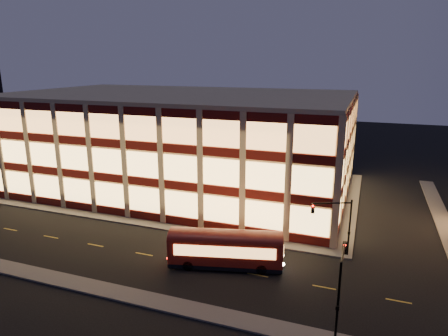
% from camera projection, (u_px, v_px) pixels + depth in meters
% --- Properties ---
extents(ground, '(200.00, 200.00, 0.00)m').
position_uv_depth(ground, '(141.00, 227.00, 47.51)').
color(ground, black).
rests_on(ground, ground).
extents(sidewalk_office_south, '(54.00, 2.00, 0.15)m').
position_uv_depth(sidewalk_office_south, '(125.00, 220.00, 49.40)').
color(sidewalk_office_south, '#514F4C').
rests_on(sidewalk_office_south, ground).
extents(sidewalk_office_east, '(2.00, 30.00, 0.15)m').
position_uv_depth(sidewalk_office_east, '(351.00, 203.00, 55.25)').
color(sidewalk_office_east, '#514F4C').
rests_on(sidewalk_office_east, ground).
extents(sidewalk_tower_west, '(2.00, 30.00, 0.15)m').
position_uv_depth(sidewalk_tower_west, '(440.00, 213.00, 51.59)').
color(sidewalk_tower_west, '#514F4C').
rests_on(sidewalk_tower_west, ground).
extents(sidewalk_near, '(100.00, 2.00, 0.15)m').
position_uv_depth(sidewalk_near, '(64.00, 281.00, 35.70)').
color(sidewalk_near, '#514F4C').
rests_on(sidewalk_near, ground).
extents(office_building, '(50.45, 30.45, 14.50)m').
position_uv_depth(office_building, '(181.00, 140.00, 61.95)').
color(office_building, tan).
rests_on(office_building, ground).
extents(traffic_signal_far, '(3.79, 1.87, 6.00)m').
position_uv_depth(traffic_signal_far, '(336.00, 218.00, 39.27)').
color(traffic_signal_far, black).
rests_on(traffic_signal_far, ground).
extents(traffic_signal_near, '(0.32, 4.45, 6.00)m').
position_uv_depth(traffic_signal_near, '(341.00, 276.00, 28.62)').
color(traffic_signal_near, black).
rests_on(traffic_signal_near, ground).
extents(trolley_bus, '(11.08, 5.22, 3.64)m').
position_uv_depth(trolley_bus, '(226.00, 247.00, 37.89)').
color(trolley_bus, maroon).
rests_on(trolley_bus, ground).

